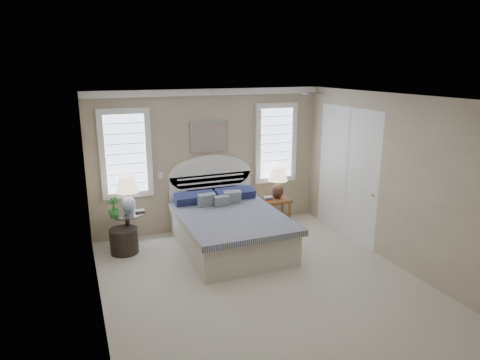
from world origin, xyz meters
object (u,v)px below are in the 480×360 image
at_px(bed, 228,226).
at_px(nightstand_right, 277,206).
at_px(floor_pot, 124,241).
at_px(lamp_right, 278,179).
at_px(lamp_left, 128,191).
at_px(side_table_left, 128,227).

xyz_separation_m(bed, nightstand_right, (1.30, 0.69, 0.00)).
distance_m(nightstand_right, floor_pot, 3.07).
distance_m(floor_pot, lamp_right, 3.17).
bearing_deg(floor_pot, lamp_left, 58.59).
distance_m(nightstand_right, lamp_right, 0.53).
bearing_deg(floor_pot, bed, -13.26).
distance_m(side_table_left, nightstand_right, 2.95).
bearing_deg(side_table_left, lamp_right, 2.85).
relative_size(side_table_left, nightstand_right, 1.19).
relative_size(nightstand_right, lamp_right, 0.83).
relative_size(bed, lamp_right, 3.58).
xyz_separation_m(bed, floor_pot, (-1.75, 0.41, -0.17)).
height_order(side_table_left, lamp_left, lamp_left).
distance_m(side_table_left, lamp_right, 3.02).
relative_size(side_table_left, floor_pot, 1.33).
height_order(side_table_left, floor_pot, side_table_left).
bearing_deg(nightstand_right, side_table_left, -178.06).
bearing_deg(floor_pot, lamp_right, 6.11).
distance_m(bed, side_table_left, 1.75).
height_order(side_table_left, nightstand_right, side_table_left).
distance_m(bed, lamp_right, 1.61).
distance_m(side_table_left, floor_pot, 0.27).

